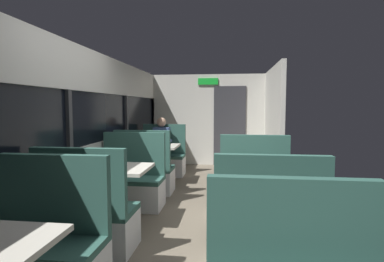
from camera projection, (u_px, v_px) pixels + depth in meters
The scene contains 15 objects.
ground_plane at pixel (183, 231), 3.68m from camera, with size 3.30×9.20×0.02m, color #665B4C.
carriage_window_panel_left at pixel (68, 137), 3.76m from camera, with size 0.09×8.48×2.30m.
carriage_end_bulkhead at pixel (210, 120), 7.73m from camera, with size 2.90×0.11×2.30m.
carriage_aisle_panel_right at pixel (273, 123), 6.37m from camera, with size 0.08×2.40×2.30m, color beige.
bench_near_window_facing_entry at pixel (44, 255), 2.38m from camera, with size 0.95×0.50×1.10m.
dining_table_mid_window at pixel (113, 175), 3.79m from camera, with size 0.90×0.70×0.74m.
bench_mid_window_facing_end at pixel (88, 220), 3.12m from camera, with size 0.95×0.50×1.10m.
bench_mid_window_facing_entry at pixel (131, 185), 4.50m from camera, with size 0.95×0.50×1.10m.
dining_table_far_window at pixel (155, 150), 5.91m from camera, with size 0.90×0.70×0.74m.
bench_far_window_facing_end at pixel (145, 174), 5.24m from camera, with size 0.95×0.50×1.10m.
bench_far_window_facing_entry at pixel (163, 160), 6.62m from camera, with size 0.95×0.50×1.10m.
dining_table_rear_aisle at pixel (261, 183), 3.37m from camera, with size 0.90×0.70×0.74m.
bench_rear_aisle_facing_end at pixel (268, 237), 2.70m from camera, with size 0.95×0.50×1.10m.
bench_rear_aisle_facing_entry at pixel (255, 193), 4.09m from camera, with size 0.95×0.50×1.10m.
seated_passenger at pixel (162, 151), 6.53m from camera, with size 0.47×0.55×1.26m.
Camera 1 is at (0.54, -3.53, 1.49)m, focal length 28.37 mm.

